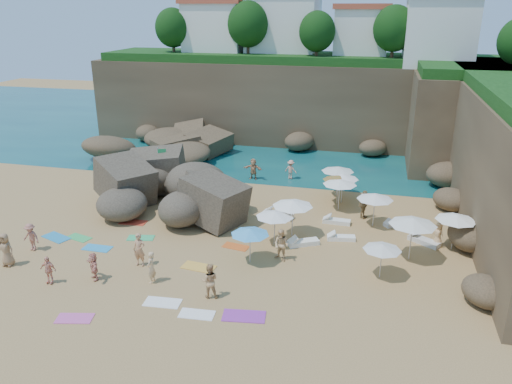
% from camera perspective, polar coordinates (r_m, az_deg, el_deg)
% --- Properties ---
extents(ground, '(120.00, 120.00, 0.00)m').
position_cam_1_polar(ground, '(30.74, -4.98, -5.08)').
color(ground, tan).
rests_on(ground, ground).
extents(seawater, '(120.00, 120.00, 0.00)m').
position_cam_1_polar(seawater, '(58.46, 4.48, 7.29)').
color(seawater, '#0C4751').
rests_on(seawater, ground).
extents(cliff_back, '(44.00, 8.00, 8.00)m').
position_cam_1_polar(cliff_back, '(52.52, 5.85, 10.21)').
color(cliff_back, brown).
rests_on(cliff_back, ground).
extents(cliff_corner, '(10.00, 12.00, 8.00)m').
position_cam_1_polar(cliff_corner, '(47.75, 23.19, 7.66)').
color(cliff_corner, brown).
rests_on(cliff_corner, ground).
extents(rock_promontory, '(12.00, 7.00, 2.00)m').
position_cam_1_polar(rock_promontory, '(48.61, -11.31, 4.25)').
color(rock_promontory, brown).
rests_on(rock_promontory, ground).
extents(clifftop_buildings, '(28.48, 9.48, 7.00)m').
position_cam_1_polar(clifftop_buildings, '(52.41, 7.37, 18.10)').
color(clifftop_buildings, white).
rests_on(clifftop_buildings, cliff_back).
extents(clifftop_trees, '(35.60, 23.82, 4.40)m').
position_cam_1_polar(clifftop_trees, '(45.98, 8.74, 17.76)').
color(clifftop_trees, '#11380F').
rests_on(clifftop_trees, ground).
extents(marina_masts, '(3.10, 0.10, 6.00)m').
position_cam_1_polar(marina_masts, '(62.64, -10.76, 10.67)').
color(marina_masts, white).
rests_on(marina_masts, ground).
extents(rock_outcrop, '(9.76, 7.79, 3.61)m').
position_cam_1_polar(rock_outcrop, '(35.73, -9.04, -1.53)').
color(rock_outcrop, brown).
rests_on(rock_outcrop, ground).
extents(flag_pole, '(0.66, 0.26, 3.46)m').
position_cam_1_polar(flag_pole, '(37.88, -10.92, 3.17)').
color(flag_pole, silver).
rests_on(flag_pole, ground).
extents(parasol_0, '(2.14, 2.14, 2.03)m').
position_cam_1_polar(parasol_0, '(33.53, -2.79, 0.63)').
color(parasol_0, silver).
rests_on(parasol_0, ground).
extents(parasol_1, '(2.29, 2.29, 2.17)m').
position_cam_1_polar(parasol_1, '(32.19, 13.46, -0.54)').
color(parasol_1, silver).
rests_on(parasol_1, ground).
extents(parasol_2, '(2.31, 2.31, 2.19)m').
position_cam_1_polar(parasol_2, '(34.37, 9.56, 1.12)').
color(parasol_2, silver).
rests_on(parasol_2, ground).
extents(parasol_3, '(2.39, 2.39, 2.26)m').
position_cam_1_polar(parasol_3, '(36.94, 9.33, 2.61)').
color(parasol_3, silver).
rests_on(parasol_3, ground).
extents(parasol_4, '(2.29, 2.29, 2.17)m').
position_cam_1_polar(parasol_4, '(30.48, 21.89, -2.70)').
color(parasol_4, silver).
rests_on(parasol_4, ground).
extents(parasol_5, '(2.46, 2.46, 2.33)m').
position_cam_1_polar(parasol_5, '(29.97, 4.22, -1.29)').
color(parasol_5, silver).
rests_on(parasol_5, ground).
extents(parasol_6, '(2.22, 2.22, 2.10)m').
position_cam_1_polar(parasol_6, '(35.50, 9.41, 1.62)').
color(parasol_6, silver).
rests_on(parasol_6, ground).
extents(parasol_7, '(2.26, 2.26, 2.14)m').
position_cam_1_polar(parasol_7, '(35.68, 9.88, 1.75)').
color(parasol_7, silver).
rests_on(parasol_7, ground).
extents(parasol_8, '(2.60, 2.60, 2.46)m').
position_cam_1_polar(parasol_8, '(28.39, 17.51, -3.24)').
color(parasol_8, silver).
rests_on(parasol_8, ground).
extents(parasol_9, '(2.22, 2.22, 2.10)m').
position_cam_1_polar(parasol_9, '(28.90, 2.15, -2.54)').
color(parasol_9, silver).
rests_on(parasol_9, ground).
extents(parasol_10, '(2.11, 2.11, 1.99)m').
position_cam_1_polar(parasol_10, '(26.91, -0.70, -4.55)').
color(parasol_10, silver).
rests_on(parasol_10, ground).
extents(parasol_11, '(1.98, 1.98, 1.87)m').
position_cam_1_polar(parasol_11, '(26.30, 14.24, -6.13)').
color(parasol_11, silver).
rests_on(parasol_11, ground).
extents(lounger_0, '(1.79, 0.66, 0.28)m').
position_cam_1_polar(lounger_0, '(32.78, 9.20, -3.33)').
color(lounger_0, white).
rests_on(lounger_0, ground).
extents(lounger_1, '(2.16, 1.13, 0.32)m').
position_cam_1_polar(lounger_1, '(33.31, 2.53, -2.64)').
color(lounger_1, white).
rests_on(lounger_1, ground).
extents(lounger_2, '(1.52, 1.36, 0.24)m').
position_cam_1_polar(lounger_2, '(33.33, 15.61, -3.48)').
color(lounger_2, silver).
rests_on(lounger_2, ground).
extents(lounger_3, '(1.74, 0.85, 0.26)m').
position_cam_1_polar(lounger_3, '(30.57, 9.71, -5.19)').
color(lounger_3, white).
rests_on(lounger_3, ground).
extents(lounger_4, '(1.92, 1.59, 0.29)m').
position_cam_1_polar(lounger_4, '(31.32, 18.66, -5.35)').
color(lounger_4, silver).
rests_on(lounger_4, ground).
extents(lounger_5, '(1.91, 1.42, 0.29)m').
position_cam_1_polar(lounger_5, '(29.66, 5.44, -5.78)').
color(lounger_5, white).
rests_on(lounger_5, ground).
extents(towel_0, '(2.01, 1.49, 0.03)m').
position_cam_1_polar(towel_0, '(32.81, -21.86, -4.84)').
color(towel_0, teal).
rests_on(towel_0, ground).
extents(towel_1, '(1.77, 1.16, 0.03)m').
position_cam_1_polar(towel_1, '(24.56, -20.02, -13.41)').
color(towel_1, '#D854A3').
rests_on(towel_1, ground).
extents(towel_3, '(1.68, 1.14, 0.03)m').
position_cam_1_polar(towel_3, '(32.28, -19.57, -4.94)').
color(towel_3, green).
rests_on(towel_3, ground).
extents(towel_5, '(1.67, 0.92, 0.03)m').
position_cam_1_polar(towel_5, '(23.58, -6.78, -13.71)').
color(towel_5, white).
rests_on(towel_5, ground).
extents(towel_6, '(2.07, 1.24, 0.03)m').
position_cam_1_polar(towel_6, '(23.31, -1.39, -13.99)').
color(towel_6, purple).
rests_on(towel_6, ground).
extents(towel_7, '(1.76, 0.95, 0.03)m').
position_cam_1_polar(towel_7, '(33.50, -13.87, -3.38)').
color(towel_7, red).
rests_on(towel_7, ground).
extents(towel_8, '(1.65, 0.83, 0.03)m').
position_cam_1_polar(towel_8, '(30.61, -17.69, -6.13)').
color(towel_8, '#2795D0').
rests_on(towel_8, ground).
extents(towel_10, '(1.64, 1.02, 0.03)m').
position_cam_1_polar(towel_10, '(29.38, -2.32, -6.25)').
color(towel_10, orange).
rests_on(towel_10, ground).
extents(towel_11, '(1.74, 1.13, 0.03)m').
position_cam_1_polar(towel_11, '(31.21, -13.03, -5.13)').
color(towel_11, '#35BB6E').
rests_on(towel_11, ground).
extents(towel_12, '(1.89, 1.11, 0.03)m').
position_cam_1_polar(towel_12, '(27.37, -6.58, -8.51)').
color(towel_12, gold).
rests_on(towel_12, ground).
extents(towel_13, '(1.80, 1.00, 0.03)m').
position_cam_1_polar(towel_13, '(24.63, -10.64, -12.31)').
color(towel_13, white).
rests_on(towel_13, ground).
extents(person_stand_1, '(0.99, 0.85, 1.77)m').
position_cam_1_polar(person_stand_1, '(24.33, -5.33, -10.06)').
color(person_stand_1, tan).
rests_on(person_stand_1, ground).
extents(person_stand_2, '(1.10, 0.70, 1.59)m').
position_cam_1_polar(person_stand_2, '(40.61, 4.00, 2.57)').
color(person_stand_2, '#E69F82').
rests_on(person_stand_2, ground).
extents(person_stand_3, '(0.97, 1.21, 1.93)m').
position_cam_1_polar(person_stand_3, '(33.64, 12.21, -1.39)').
color(person_stand_3, olive).
rests_on(person_stand_3, ground).
extents(person_stand_4, '(0.79, 0.79, 1.48)m').
position_cam_1_polar(person_stand_4, '(31.04, 20.09, -4.56)').
color(person_stand_4, tan).
rests_on(person_stand_4, ground).
extents(person_stand_5, '(1.66, 0.69, 1.73)m').
position_cam_1_polar(person_stand_5, '(40.44, -0.32, 2.66)').
color(person_stand_5, tan).
rests_on(person_stand_5, ground).
extents(person_stand_6, '(0.45, 0.65, 1.70)m').
position_cam_1_polar(person_stand_6, '(25.99, -11.91, -8.41)').
color(person_stand_6, '#DDB37D').
rests_on(person_stand_6, ground).
extents(person_lie_0, '(1.24, 1.74, 0.43)m').
position_cam_1_polar(person_lie_0, '(31.60, -24.17, -5.75)').
color(person_lie_0, '#AE6A57').
rests_on(person_lie_0, ground).
extents(person_lie_1, '(0.89, 1.48, 0.36)m').
position_cam_1_polar(person_lie_1, '(27.73, -22.50, -9.28)').
color(person_lie_1, '#F0A388').
rests_on(person_lie_1, ground).
extents(person_lie_2, '(0.96, 1.87, 0.49)m').
position_cam_1_polar(person_lie_2, '(30.40, -26.47, -7.11)').
color(person_lie_2, '#9C734E').
rests_on(person_lie_2, ground).
extents(person_lie_3, '(2.00, 2.00, 0.39)m').
position_cam_1_polar(person_lie_3, '(27.28, -17.94, -9.12)').
color(person_lie_3, tan).
rests_on(person_lie_3, ground).
extents(person_lie_4, '(0.70, 1.85, 0.44)m').
position_cam_1_polar(person_lie_4, '(27.98, -13.07, -7.78)').
color(person_lie_4, tan).
rests_on(person_lie_4, ground).
extents(person_lie_5, '(1.45, 1.98, 0.68)m').
position_cam_1_polar(person_lie_5, '(27.77, 2.89, -7.18)').
color(person_lie_5, '#E1B67F').
rests_on(person_lie_5, ground).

